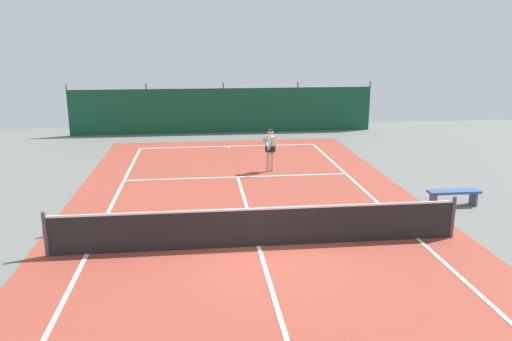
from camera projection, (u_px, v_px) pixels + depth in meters
The scene contains 9 objects.
ground_plane at pixel (258, 246), 12.38m from camera, with size 36.00×36.00×0.00m, color slate.
court_surface at pixel (258, 246), 12.38m from camera, with size 11.02×26.60×0.01m.
tennis_net at pixel (258, 227), 12.25m from camera, with size 10.12×0.10×1.10m.
back_fence at pixel (223, 119), 27.63m from camera, with size 16.30×0.98×2.70m.
tennis_player at pixel (270, 147), 19.10m from camera, with size 0.57×0.82×1.64m.
tennis_ball_near_player at pixel (189, 163), 20.52m from camera, with size 0.07×0.07×0.07m, color #CCDB33.
parked_car at pixel (246, 108), 30.57m from camera, with size 2.15×4.27×1.68m.
courtside_bench at pixel (454, 194), 15.30m from camera, with size 1.60×0.40×0.49m.
water_bottle at pixel (44, 233), 12.92m from camera, with size 0.08×0.08×0.24m, color #D84C38.
Camera 1 is at (-1.39, -11.41, 4.97)m, focal length 35.18 mm.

